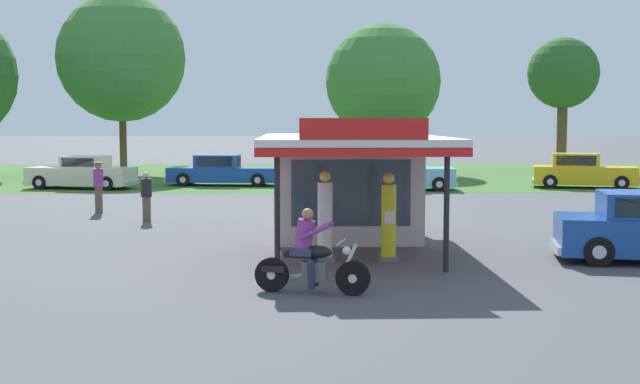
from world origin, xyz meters
TOP-DOWN VIEW (x-y plane):
  - ground_plane at (0.00, 0.00)m, footprint 300.00×300.00m
  - grass_verge_strip at (0.00, 30.00)m, footprint 120.00×24.00m
  - service_station_kiosk at (-0.45, 3.90)m, footprint 4.44×7.85m
  - gas_pump_nearside at (-1.17, 0.50)m, footprint 0.44×0.44m
  - gas_pump_offside at (0.27, 0.50)m, footprint 0.44×0.44m
  - motorcycle_with_rider at (-1.57, -3.06)m, footprint 2.13×0.83m
  - parked_car_back_row_centre at (-5.43, 22.43)m, footprint 5.68×2.36m
  - parked_car_second_row_spare at (11.70, 20.49)m, footprint 5.13×3.12m
  - parked_car_back_row_centre_right at (-11.78, 20.64)m, footprint 5.28×2.80m
  - parked_car_back_row_right at (3.01, 19.63)m, footprint 4.99×2.30m
  - bystander_leaning_by_kiosk at (-6.51, 7.88)m, footprint 0.34×0.34m
  - bystander_strolling_foreground at (-8.64, 10.54)m, footprint 0.38×0.38m
  - tree_oak_right at (15.06, 33.87)m, footprint 4.45×4.45m
  - tree_oak_centre at (3.48, 32.36)m, footprint 6.98×6.98m
  - tree_oak_far_right at (-11.95, 31.06)m, footprint 7.50×7.50m

SIDE VIEW (x-z plane):
  - ground_plane at x=0.00m, z-range 0.00..0.00m
  - grass_verge_strip at x=0.00m, z-range 0.00..0.01m
  - motorcycle_with_rider at x=-1.57m, z-range -0.14..1.44m
  - parked_car_back_row_centre at x=-5.43m, z-range -0.08..1.42m
  - parked_car_back_row_centre_right at x=-11.78m, z-range -0.07..1.46m
  - parked_car_back_row_right at x=3.01m, z-range -0.06..1.50m
  - parked_car_second_row_spare at x=11.70m, z-range -0.07..1.56m
  - bystander_leaning_by_kiosk at x=-6.51m, z-range 0.04..1.61m
  - gas_pump_offside at x=0.27m, z-range -0.08..1.92m
  - gas_pump_nearside at x=-1.17m, z-range -0.08..1.97m
  - bystander_strolling_foreground at x=-8.64m, z-range 0.07..1.83m
  - service_station_kiosk at x=-0.45m, z-range 0.02..3.25m
  - tree_oak_centre at x=3.48m, z-range 1.01..10.03m
  - tree_oak_right at x=15.06m, z-range 1.82..10.19m
  - tree_oak_far_right at x=-11.95m, z-range 1.34..11.92m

